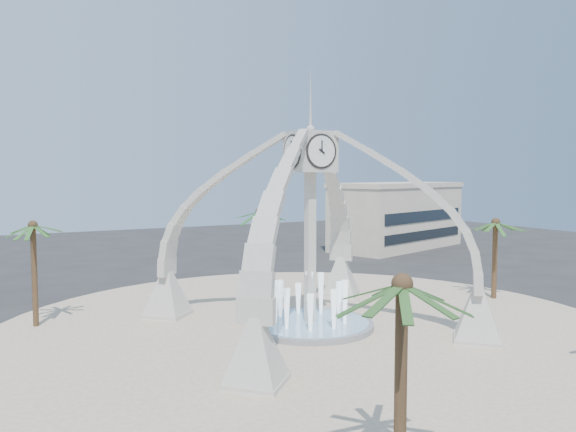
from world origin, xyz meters
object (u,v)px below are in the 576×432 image
clock_tower (310,226)px  palm_north (260,213)px  palm_west (33,227)px  palm_east (496,223)px  palm_south (402,287)px  fountain (310,324)px

clock_tower → palm_north: bearing=80.9°
palm_west → clock_tower: bearing=-29.4°
palm_north → palm_west: bearing=-171.8°
palm_east → palm_west: (-32.02, 8.17, 0.47)m
palm_south → palm_east: bearing=36.0°
palm_east → palm_north: size_ratio=0.91×
palm_west → palm_north: (16.91, 2.43, 0.17)m
palm_east → palm_south: 29.09m
clock_tower → palm_south: 18.00m
clock_tower → palm_south: bearing=-111.8°
fountain → palm_west: (-15.16, 8.55, 6.09)m
fountain → palm_west: 18.43m
palm_east → palm_south: (-23.54, -17.09, 0.33)m
clock_tower → palm_north: 11.11m
palm_west → palm_north: 17.08m
clock_tower → palm_south: (-6.67, -16.72, -0.25)m
palm_north → fountain: bearing=-99.1°
clock_tower → fountain: bearing=90.0°
palm_north → palm_east: bearing=-35.0°
palm_east → palm_south: bearing=-144.0°
palm_west → palm_south: (8.48, -25.26, -0.14)m
clock_tower → palm_west: size_ratio=2.49×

